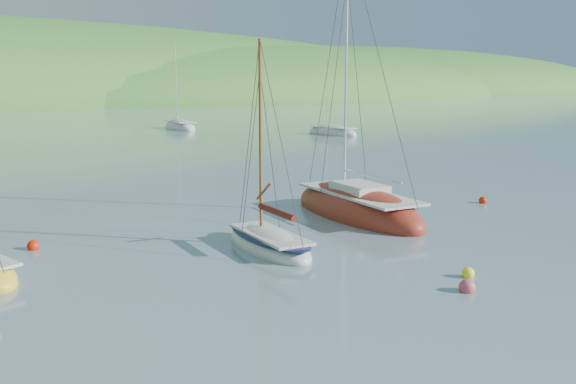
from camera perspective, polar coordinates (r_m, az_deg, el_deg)
ground at (r=20.62m, az=17.66°, el=-7.63°), size 700.00×700.00×0.00m
daysailer_white at (r=23.36m, az=-1.70°, el=-4.58°), size 2.65×5.44×8.03m
sloop_red at (r=29.03m, az=6.14°, el=-1.65°), size 4.56×9.35×13.26m
distant_sloop_b at (r=80.10m, az=-9.59°, el=5.68°), size 4.13×8.34×11.38m
distant_sloop_d at (r=71.12m, az=3.96°, el=5.25°), size 2.98×7.10×9.89m
mooring_buoys at (r=22.94m, az=5.41°, el=-5.09°), size 20.79×12.92×0.49m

